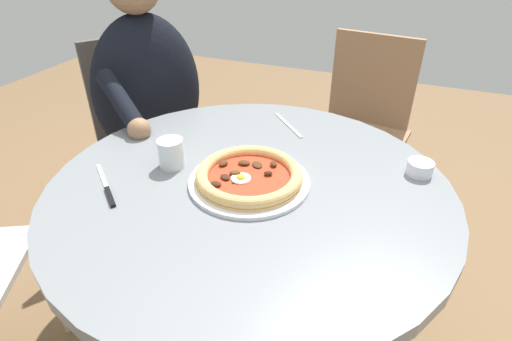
# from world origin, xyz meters

# --- Properties ---
(dining_table) EXTENTS (0.99, 0.99, 0.72)m
(dining_table) POSITION_xyz_m (0.00, 0.00, 0.56)
(dining_table) COLOR gray
(dining_table) RESTS_ON ground
(pizza_on_plate) EXTENTS (0.30, 0.30, 0.04)m
(pizza_on_plate) POSITION_xyz_m (-0.00, -0.00, 0.74)
(pizza_on_plate) COLOR white
(pizza_on_plate) RESTS_ON dining_table
(water_glass) EXTENTS (0.07, 0.07, 0.08)m
(water_glass) POSITION_xyz_m (-0.22, -0.00, 0.75)
(water_glass) COLOR silver
(water_glass) RESTS_ON dining_table
(steak_knife) EXTENTS (0.16, 0.14, 0.01)m
(steak_knife) POSITION_xyz_m (-0.30, -0.16, 0.72)
(steak_knife) COLOR silver
(steak_knife) RESTS_ON dining_table
(ramekin_capers) EXTENTS (0.06, 0.06, 0.04)m
(ramekin_capers) POSITION_xyz_m (0.38, 0.20, 0.74)
(ramekin_capers) COLOR white
(ramekin_capers) RESTS_ON dining_table
(fork_utensil) EXTENTS (0.13, 0.14, 0.00)m
(fork_utensil) POSITION_xyz_m (-0.01, 0.34, 0.72)
(fork_utensil) COLOR #BCBCC1
(fork_utensil) RESTS_ON dining_table
(diner_person) EXTENTS (0.43, 0.56, 1.17)m
(diner_person) POSITION_xyz_m (-0.57, 0.40, 0.53)
(diner_person) COLOR #282833
(diner_person) RESTS_ON ground
(cafe_chair_diner) EXTENTS (0.54, 0.54, 0.88)m
(cafe_chair_diner) POSITION_xyz_m (-0.68, 0.49, 0.52)
(cafe_chair_diner) COLOR #504A45
(cafe_chair_diner) RESTS_ON ground
(cafe_chair_spare_far) EXTENTS (0.47, 0.47, 0.85)m
(cafe_chair_spare_far) POSITION_xyz_m (0.14, 0.94, 0.51)
(cafe_chair_spare_far) COLOR #957050
(cafe_chair_spare_far) RESTS_ON ground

